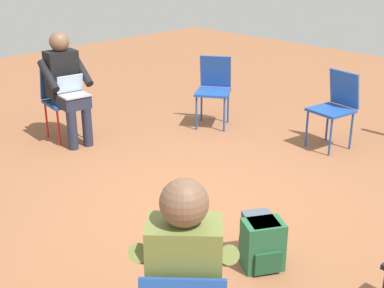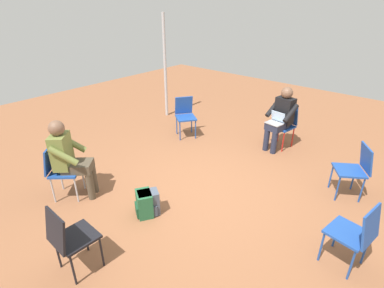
# 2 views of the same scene
# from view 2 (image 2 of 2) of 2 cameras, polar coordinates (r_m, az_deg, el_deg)

# --- Properties ---
(ground_plane) EXTENTS (14.00, 14.00, 0.00)m
(ground_plane) POSITION_cam_2_polar(r_m,az_deg,el_deg) (4.76, 2.62, -9.28)
(ground_plane) COLOR brown
(chair_north) EXTENTS (0.45, 0.49, 0.85)m
(chair_north) POSITION_cam_2_polar(r_m,az_deg,el_deg) (6.28, 17.24, 3.86)
(chair_north) COLOR #1E4799
(chair_north) RESTS_ON ground
(chair_northwest) EXTENTS (0.58, 0.57, 0.85)m
(chair_northwest) POSITION_cam_2_polar(r_m,az_deg,el_deg) (6.48, -1.33, 5.77)
(chair_northwest) COLOR #1E4799
(chair_northwest) RESTS_ON ground
(chair_southwest) EXTENTS (0.59, 0.58, 0.85)m
(chair_southwest) POSITION_cam_2_polar(r_m,az_deg,el_deg) (4.84, -23.86, -4.15)
(chair_southwest) COLOR #1E4799
(chair_southwest) RESTS_ON ground
(chair_south) EXTENTS (0.41, 0.45, 0.85)m
(chair_south) POSITION_cam_2_polar(r_m,az_deg,el_deg) (3.55, -22.39, -15.98)
(chair_south) COLOR black
(chair_south) RESTS_ON ground
(chair_east) EXTENTS (0.49, 0.46, 0.85)m
(chair_east) POSITION_cam_2_polar(r_m,az_deg,el_deg) (3.78, 28.75, -14.53)
(chair_east) COLOR #1E4799
(chair_east) RESTS_ON ground
(chair_northeast) EXTENTS (0.58, 0.57, 0.85)m
(chair_northeast) POSITION_cam_2_polar(r_m,az_deg,el_deg) (5.06, 28.67, -3.93)
(chair_northeast) COLOR #1E4799
(chair_northeast) RESTS_ON ground
(person_with_laptop) EXTENTS (0.54, 0.56, 1.24)m
(person_with_laptop) POSITION_cam_2_polar(r_m,az_deg,el_deg) (6.07, 16.60, 5.20)
(person_with_laptop) COLOR #23283D
(person_with_laptop) RESTS_ON ground
(person_in_olive) EXTENTS (0.63, 0.63, 1.24)m
(person_in_olive) POSITION_cam_2_polar(r_m,az_deg,el_deg) (4.69, -22.40, -2.08)
(person_in_olive) COLOR #4C4233
(person_in_olive) RESTS_ON ground
(backpack_near_laptop_user) EXTENTS (0.34, 0.32, 0.36)m
(backpack_near_laptop_user) POSITION_cam_2_polar(r_m,az_deg,el_deg) (4.31, -9.03, -11.39)
(backpack_near_laptop_user) COLOR #235B38
(backpack_near_laptop_user) RESTS_ON ground
(backpack_by_empty_chair) EXTENTS (0.32, 0.34, 0.36)m
(backpack_by_empty_chair) POSITION_cam_2_polar(r_m,az_deg,el_deg) (4.31, -8.24, -11.28)
(backpack_by_empty_chair) COLOR #475160
(backpack_by_empty_chair) RESTS_ON ground
(tent_pole_far) EXTENTS (0.07, 0.07, 2.45)m
(tent_pole_far) POSITION_cam_2_polar(r_m,az_deg,el_deg) (7.49, -5.15, 14.36)
(tent_pole_far) COLOR #B2B2B7
(tent_pole_far) RESTS_ON ground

